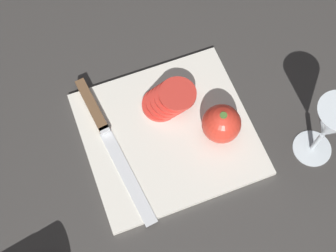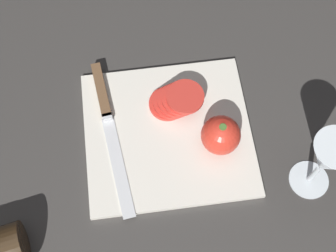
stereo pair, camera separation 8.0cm
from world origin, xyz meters
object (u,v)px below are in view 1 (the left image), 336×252
object	(u,v)px
wine_glass	(330,125)
tomato_slice_stack_near	(169,99)
knife	(100,121)
whole_tomato	(221,124)

from	to	relation	value
wine_glass	tomato_slice_stack_near	distance (m)	0.29
knife	tomato_slice_stack_near	world-z (taller)	tomato_slice_stack_near
whole_tomato	tomato_slice_stack_near	xyz separation A→B (m)	(0.07, -0.09, -0.02)
wine_glass	knife	size ratio (longest dim) A/B	0.52
wine_glass	tomato_slice_stack_near	world-z (taller)	wine_glass
whole_tomato	knife	size ratio (longest dim) A/B	0.23
wine_glass	whole_tomato	xyz separation A→B (m)	(0.15, -0.09, -0.06)
wine_glass	knife	distance (m)	0.41
wine_glass	tomato_slice_stack_near	xyz separation A→B (m)	(0.22, -0.18, -0.08)
wine_glass	whole_tomato	world-z (taller)	wine_glass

